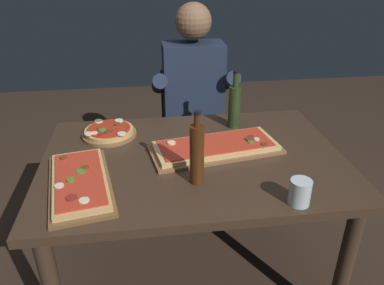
# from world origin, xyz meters

# --- Properties ---
(ground_plane) EXTENTS (6.40, 6.40, 0.00)m
(ground_plane) POSITION_xyz_m (0.00, 0.00, 0.00)
(ground_plane) COLOR #38281E
(dining_table) EXTENTS (1.40, 0.96, 0.74)m
(dining_table) POSITION_xyz_m (0.00, 0.00, 0.64)
(dining_table) COLOR #3D2B1E
(dining_table) RESTS_ON ground_plane
(pizza_rectangular_front) EXTENTS (0.66, 0.36, 0.05)m
(pizza_rectangular_front) POSITION_xyz_m (0.11, 0.04, 0.76)
(pizza_rectangular_front) COLOR brown
(pizza_rectangular_front) RESTS_ON dining_table
(pizza_rectangular_left) EXTENTS (0.33, 0.55, 0.05)m
(pizza_rectangular_left) POSITION_xyz_m (-0.49, -0.18, 0.76)
(pizza_rectangular_left) COLOR brown
(pizza_rectangular_left) RESTS_ON dining_table
(pizza_round_far) EXTENTS (0.28, 0.28, 0.05)m
(pizza_round_far) POSITION_xyz_m (-0.40, 0.28, 0.76)
(pizza_round_far) COLOR brown
(pizza_round_far) RESTS_ON dining_table
(wine_bottle_dark) EXTENTS (0.06, 0.06, 0.31)m
(wine_bottle_dark) POSITION_xyz_m (0.26, 0.30, 0.87)
(wine_bottle_dark) COLOR #233819
(wine_bottle_dark) RESTS_ON dining_table
(oil_bottle_amber) EXTENTS (0.06, 0.06, 0.32)m
(oil_bottle_amber) POSITION_xyz_m (-0.02, -0.21, 0.88)
(oil_bottle_amber) COLOR #47230F
(oil_bottle_amber) RESTS_ON dining_table
(tumbler_near_camera) EXTENTS (0.08, 0.08, 0.10)m
(tumbler_near_camera) POSITION_xyz_m (0.35, -0.41, 0.79)
(tumbler_near_camera) COLOR silver
(tumbler_near_camera) RESTS_ON dining_table
(diner_chair) EXTENTS (0.44, 0.44, 0.87)m
(diner_chair) POSITION_xyz_m (0.11, 0.86, 0.49)
(diner_chair) COLOR black
(diner_chair) RESTS_ON ground_plane
(seated_diner) EXTENTS (0.53, 0.41, 1.33)m
(seated_diner) POSITION_xyz_m (0.11, 0.74, 0.74)
(seated_diner) COLOR #23232D
(seated_diner) RESTS_ON ground_plane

